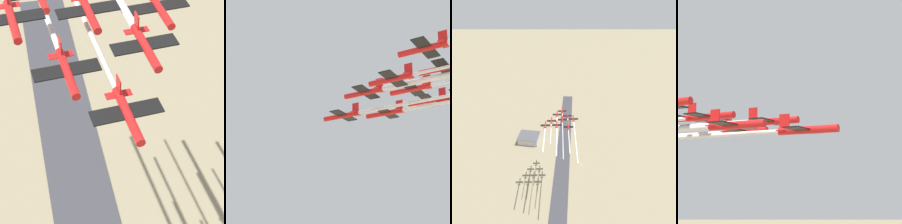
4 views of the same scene
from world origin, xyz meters
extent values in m
plane|color=gray|center=(0.00, 0.00, 0.00)|extent=(3000.00, 3000.00, 0.00)
cube|color=#38383D|center=(30.42, -3.41, 0.10)|extent=(47.57, 380.65, 0.20)
cube|color=#B7B7BC|center=(93.82, -38.22, 6.62)|extent=(33.02, 24.03, 13.24)
cube|color=#4C4C51|center=(93.82, -38.22, 13.49)|extent=(34.67, 25.23, 0.50)
cylinder|color=red|center=(30.42, -3.41, 98.26)|extent=(2.98, 11.12, 1.35)
cube|color=black|center=(30.31, -2.69, 98.26)|extent=(10.63, 4.45, 0.22)
cube|color=red|center=(29.75, 1.07, 99.95)|extent=(0.46, 1.97, 2.70)
cube|color=red|center=(29.75, 1.07, 98.26)|extent=(4.08, 1.92, 0.15)
cylinder|color=red|center=(34.92, 7.78, 101.09)|extent=(2.98, 11.12, 1.35)
cube|color=black|center=(34.81, 8.50, 101.09)|extent=(10.63, 4.45, 0.22)
cube|color=red|center=(34.24, 12.26, 102.78)|extent=(0.46, 1.97, 2.70)
cube|color=red|center=(34.24, 12.26, 101.09)|extent=(4.08, 1.92, 0.15)
cylinder|color=red|center=(22.83, 5.95, 99.00)|extent=(2.98, 11.12, 1.35)
cube|color=black|center=(22.72, 6.68, 99.00)|extent=(10.63, 4.45, 0.22)
cube|color=red|center=(22.15, 10.44, 100.68)|extent=(0.46, 1.97, 2.70)
cube|color=red|center=(22.15, 10.44, 99.00)|extent=(4.08, 1.92, 0.15)
cylinder|color=red|center=(39.41, 18.97, 100.32)|extent=(2.98, 11.12, 1.35)
cube|color=black|center=(39.30, 19.69, 100.32)|extent=(10.63, 4.45, 0.22)
cube|color=red|center=(38.73, 23.45, 102.01)|extent=(0.46, 1.97, 2.70)
cube|color=red|center=(38.73, 23.45, 100.32)|extent=(4.08, 1.92, 0.15)
cylinder|color=red|center=(27.32, 17.14, 101.94)|extent=(2.98, 11.12, 1.35)
cube|color=black|center=(27.21, 17.87, 101.94)|extent=(10.63, 4.45, 0.22)
cube|color=red|center=(26.64, 21.63, 103.62)|extent=(0.46, 1.97, 2.70)
cube|color=red|center=(26.64, 21.63, 101.94)|extent=(4.08, 1.92, 0.15)
cylinder|color=red|center=(15.23, 15.31, 102.62)|extent=(2.98, 11.12, 1.35)
cube|color=black|center=(15.12, 16.04, 102.62)|extent=(10.63, 4.45, 0.22)
cube|color=red|center=(14.55, 19.80, 104.31)|extent=(0.46, 1.97, 2.70)
cube|color=red|center=(14.55, 19.80, 102.62)|extent=(4.08, 1.92, 0.15)
cylinder|color=red|center=(43.90, 30.15, 102.90)|extent=(2.98, 11.12, 1.35)
cube|color=black|center=(43.79, 30.88, 102.90)|extent=(10.63, 4.45, 0.22)
cube|color=red|center=(43.22, 34.64, 104.59)|extent=(0.46, 1.97, 2.70)
cube|color=red|center=(43.22, 34.64, 102.90)|extent=(4.08, 1.92, 0.15)
cylinder|color=red|center=(31.81, 28.33, 103.08)|extent=(2.98, 11.12, 1.35)
cube|color=black|center=(31.70, 29.06, 103.08)|extent=(10.63, 4.45, 0.22)
cube|color=red|center=(31.13, 32.82, 104.76)|extent=(0.46, 1.97, 2.70)
cube|color=red|center=(31.13, 32.82, 103.08)|extent=(4.08, 1.92, 0.15)
cylinder|color=red|center=(19.72, 26.50, 100.23)|extent=(2.98, 11.12, 1.35)
cube|color=black|center=(19.61, 27.23, 100.23)|extent=(10.63, 4.45, 0.22)
cube|color=red|center=(19.04, 30.99, 101.91)|extent=(0.46, 1.97, 2.70)
cube|color=red|center=(19.04, 30.99, 100.23)|extent=(4.08, 1.92, 0.15)
cylinder|color=white|center=(27.21, 17.84, 98.26)|extent=(5.55, 31.70, 0.79)
cylinder|color=white|center=(31.06, 33.31, 101.09)|extent=(7.41, 40.36, 1.36)
cylinder|color=white|center=(19.66, 26.89, 99.00)|extent=(5.62, 31.10, 0.96)
cylinder|color=white|center=(36.31, 39.52, 100.32)|extent=(5.26, 30.29, 0.71)
cylinder|color=white|center=(22.82, 46.92, 101.94)|extent=(8.06, 48.76, 0.71)
cylinder|color=white|center=(10.34, 47.71, 102.62)|extent=(9.22, 54.04, 1.09)
cylinder|color=white|center=(40.69, 51.42, 102.90)|extent=(5.91, 31.79, 1.15)
cylinder|color=white|center=(28.27, 51.75, 103.08)|extent=(6.64, 36.11, 1.22)
cylinder|color=white|center=(16.55, 47.52, 100.23)|extent=(5.53, 31.24, 0.84)
camera|label=1|loc=(20.89, -54.85, 149.39)|focal=85.00mm
camera|label=2|loc=(119.63, 70.00, 60.44)|focal=70.00mm
camera|label=3|loc=(6.31, 166.15, 226.16)|focal=28.00mm
camera|label=4|loc=(-30.71, -44.28, 89.86)|focal=70.00mm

